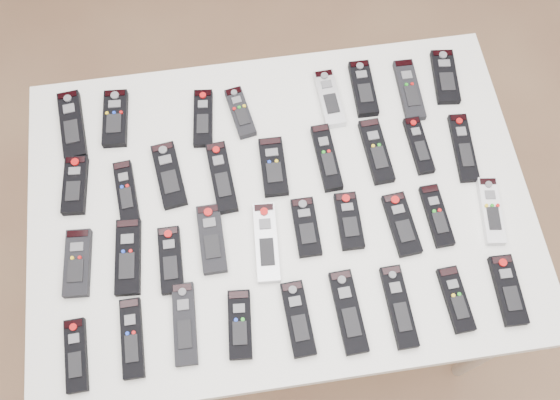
{
  "coord_description": "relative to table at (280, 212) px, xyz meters",
  "views": [
    {
      "loc": [
        -0.2,
        -0.73,
        2.21
      ],
      "look_at": [
        -0.11,
        -0.12,
        0.8
      ],
      "focal_mm": 40.0,
      "sensor_mm": 36.0,
      "label": 1
    }
  ],
  "objects": [
    {
      "name": "remote_0",
      "position": [
        -0.51,
        0.29,
        0.07
      ],
      "size": [
        0.07,
        0.2,
        0.02
      ],
      "primitive_type": "cube",
      "rotation": [
        0.0,
        0.0,
        0.09
      ],
      "color": "black",
      "rests_on": "table"
    },
    {
      "name": "remote_17",
      "position": [
        -0.5,
        -0.09,
        0.07
      ],
      "size": [
        0.07,
        0.17,
        0.02
      ],
      "primitive_type": "cube",
      "rotation": [
        0.0,
        0.0,
        -0.07
      ],
      "color": "black",
      "rests_on": "table"
    },
    {
      "name": "remote_20",
      "position": [
        -0.18,
        -0.07,
        0.07
      ],
      "size": [
        0.06,
        0.17,
        0.02
      ],
      "primitive_type": "cube",
      "rotation": [
        0.0,
        0.0,
        0.01
      ],
      "color": "black",
      "rests_on": "table"
    },
    {
      "name": "remote_15",
      "position": [
        0.38,
        0.1,
        0.07
      ],
      "size": [
        0.05,
        0.16,
        0.02
      ],
      "primitive_type": "cube",
      "rotation": [
        0.0,
        0.0,
        0.04
      ],
      "color": "black",
      "rests_on": "table"
    },
    {
      "name": "remote_14",
      "position": [
        0.27,
        0.1,
        0.07
      ],
      "size": [
        0.06,
        0.18,
        0.02
      ],
      "primitive_type": "cube",
      "rotation": [
        0.0,
        0.0,
        0.05
      ],
      "color": "black",
      "rests_on": "table"
    },
    {
      "name": "remote_28",
      "position": [
        -0.38,
        -0.29,
        0.07
      ],
      "size": [
        0.05,
        0.18,
        0.02
      ],
      "primitive_type": "cube",
      "rotation": [
        0.0,
        0.0,
        0.0
      ],
      "color": "black",
      "rests_on": "table"
    },
    {
      "name": "remote_30",
      "position": [
        -0.14,
        -0.29,
        0.07
      ],
      "size": [
        0.07,
        0.16,
        0.02
      ],
      "primitive_type": "cube",
      "rotation": [
        0.0,
        0.0,
        -0.09
      ],
      "color": "black",
      "rests_on": "table"
    },
    {
      "name": "remote_7",
      "position": [
        0.5,
        0.3,
        0.07
      ],
      "size": [
        0.08,
        0.17,
        0.02
      ],
      "primitive_type": "cube",
      "rotation": [
        0.0,
        0.0,
        -0.11
      ],
      "color": "black",
      "rests_on": "table"
    },
    {
      "name": "remote_35",
      "position": [
        0.5,
        -0.3,
        0.07
      ],
      "size": [
        0.06,
        0.17,
        0.02
      ],
      "primitive_type": "cube",
      "rotation": [
        0.0,
        0.0,
        -0.03
      ],
      "color": "black",
      "rests_on": "table"
    },
    {
      "name": "remote_21",
      "position": [
        -0.05,
        -0.1,
        0.07
      ],
      "size": [
        0.07,
        0.2,
        0.02
      ],
      "primitive_type": "cube",
      "rotation": [
        0.0,
        0.0,
        -0.07
      ],
      "color": "#B7B7BC",
      "rests_on": "table"
    },
    {
      "name": "remote_2",
      "position": [
        -0.17,
        0.27,
        0.07
      ],
      "size": [
        0.07,
        0.17,
        0.02
      ],
      "primitive_type": "cube",
      "rotation": [
        0.0,
        0.0,
        -0.11
      ],
      "color": "black",
      "rests_on": "table"
    },
    {
      "name": "remote_27",
      "position": [
        -0.51,
        -0.31,
        0.07
      ],
      "size": [
        0.05,
        0.16,
        0.02
      ],
      "primitive_type": "cube",
      "rotation": [
        0.0,
        0.0,
        0.03
      ],
      "color": "black",
      "rests_on": "table"
    },
    {
      "name": "remote_29",
      "position": [
        -0.26,
        -0.27,
        0.07
      ],
      "size": [
        0.06,
        0.19,
        0.02
      ],
      "primitive_type": "cube",
      "rotation": [
        0.0,
        0.0,
        -0.03
      ],
      "color": "black",
      "rests_on": "table"
    },
    {
      "name": "remote_16",
      "position": [
        0.49,
        0.08,
        0.07
      ],
      "size": [
        0.06,
        0.19,
        0.02
      ],
      "primitive_type": "cube",
      "rotation": [
        0.0,
        0.0,
        -0.08
      ],
      "color": "black",
      "rests_on": "table"
    },
    {
      "name": "remote_18",
      "position": [
        -0.38,
        -0.09,
        0.07
      ],
      "size": [
        0.07,
        0.19,
        0.02
      ],
      "primitive_type": "cube",
      "rotation": [
        0.0,
        0.0,
        -0.07
      ],
      "color": "black",
      "rests_on": "table"
    },
    {
      "name": "remote_23",
      "position": [
        0.16,
        -0.08,
        0.07
      ],
      "size": [
        0.06,
        0.15,
        0.02
      ],
      "primitive_type": "cube",
      "rotation": [
        0.0,
        0.0,
        -0.03
      ],
      "color": "black",
      "rests_on": "table"
    },
    {
      "name": "remote_10",
      "position": [
        -0.27,
        0.11,
        0.07
      ],
      "size": [
        0.08,
        0.18,
        0.02
      ],
      "primitive_type": "cube",
      "rotation": [
        0.0,
        0.0,
        0.12
      ],
      "color": "black",
      "rests_on": "table"
    },
    {
      "name": "ground",
      "position": [
        0.11,
        0.12,
        -0.72
      ],
      "size": [
        4.0,
        4.0,
        0.0
      ],
      "primitive_type": "plane",
      "color": "brown",
      "rests_on": "ground"
    },
    {
      "name": "remote_9",
      "position": [
        -0.38,
        0.08,
        0.07
      ],
      "size": [
        0.06,
        0.17,
        0.02
      ],
      "primitive_type": "cube",
      "rotation": [
        0.0,
        0.0,
        0.08
      ],
      "color": "black",
      "rests_on": "table"
    },
    {
      "name": "remote_33",
      "position": [
        0.23,
        -0.3,
        0.07
      ],
      "size": [
        0.05,
        0.19,
        0.02
      ],
      "primitive_type": "cube",
      "rotation": [
        0.0,
        0.0,
        0.02
      ],
      "color": "black",
      "rests_on": "table"
    },
    {
      "name": "remote_1",
      "position": [
        -0.4,
        0.3,
        0.07
      ],
      "size": [
        0.07,
        0.17,
        0.02
      ],
      "primitive_type": "cube",
      "rotation": [
        0.0,
        0.0,
        -0.07
      ],
      "color": "black",
      "rests_on": "table"
    },
    {
      "name": "remote_13",
      "position": [
        0.14,
        0.1,
        0.07
      ],
      "size": [
        0.05,
        0.19,
        0.02
      ],
      "primitive_type": "cube",
      "rotation": [
        0.0,
        0.0,
        0.04
      ],
      "color": "black",
      "rests_on": "table"
    },
    {
      "name": "table",
      "position": [
        0.0,
        0.0,
        0.0
      ],
      "size": [
        1.25,
        0.88,
        0.78
      ],
      "color": "white",
      "rests_on": "ground"
    },
    {
      "name": "remote_19",
      "position": [
        -0.28,
        -0.11,
        0.07
      ],
      "size": [
        0.05,
        0.17,
        0.02
      ],
      "primitive_type": "cube",
      "rotation": [
        0.0,
        0.0,
        -0.01
      ],
      "color": "black",
      "rests_on": "table"
    },
    {
      "name": "remote_12",
      "position": [
        -0.0,
        0.1,
        0.07
      ],
      "size": [
        0.07,
        0.16,
        0.02
      ],
      "primitive_type": "cube",
      "rotation": [
        0.0,
        0.0,
        -0.02
      ],
      "color": "black",
      "rests_on": "table"
    },
    {
      "name": "remote_22",
      "position": [
        0.05,
        -0.08,
        0.07
      ],
      "size": [
        0.06,
        0.15,
        0.02
      ],
      "primitive_type": "cube",
      "rotation": [
        0.0,
        0.0,
        -0.0
      ],
      "color": "black",
      "rests_on": "table"
    },
    {
      "name": "remote_24",
      "position": [
        0.29,
        -0.1,
        0.07
      ],
      "size": [
        0.07,
        0.16,
        0.02
      ],
      "primitive_type": "cube",
      "rotation": [
        0.0,
        0.0,
        0.08
      ],
      "color": "black",
      "rests_on": "table"
    },
    {
      "name": "remote_6",
      "position": [
        0.39,
        0.27,
        0.07
      ],
      "size": [
        0.06,
        0.19,
        0.02
      ],
      "primitive_type": "cube",
      "rotation": [
        0.0,
        0.0,
        -0.02
      ],
      "color": "black",
      "rests_on": "table"
    },
    {
      "name": "remote_34",
      "position": [
        0.37,
        -0.31,
        0.07
      ],
      "size": [
        0.06,
        0.16,
        0.02
      ],
      "primitive_type": "cube",
      "rotation": [
        0.0,
        0.0,
        0.05
      ],
      "color": "black",
      "rests_on": "table"
    },
    {
      "name": "remote_5",
      "position": [
        0.27,
        0.3,
        0.07
      ],
      "size": [
        0.06,
        0.17,
        0.02
      ],
      "primitive_type": "cube",
      "rotation": [
        0.0,
        0.0,
        -0.02
      ],
      "color": "black",
      "rests_on": "table"
    },
    {
      "name": "remote_25",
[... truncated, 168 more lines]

